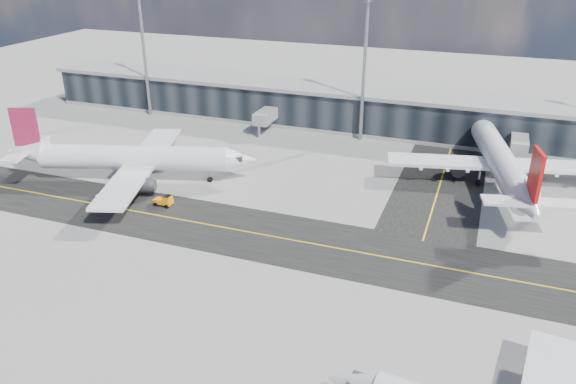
% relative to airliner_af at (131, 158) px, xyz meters
% --- Properties ---
extents(ground, '(300.00, 300.00, 0.00)m').
position_rel_airliner_af_xyz_m(ground, '(31.43, -13.94, -4.13)').
color(ground, gray).
rests_on(ground, ground).
extents(taxiway_lanes, '(180.00, 63.00, 0.03)m').
position_rel_airliner_af_xyz_m(taxiway_lanes, '(35.35, -3.21, -4.11)').
color(taxiway_lanes, black).
rests_on(taxiway_lanes, ground).
extents(terminal_concourse, '(152.00, 19.80, 8.80)m').
position_rel_airliner_af_xyz_m(terminal_concourse, '(31.47, 40.99, -0.03)').
color(terminal_concourse, black).
rests_on(terminal_concourse, ground).
extents(floodlight_masts, '(102.50, 0.70, 28.90)m').
position_rel_airliner_af_xyz_m(floodlight_masts, '(31.43, 34.06, 11.48)').
color(floodlight_masts, gray).
rests_on(floodlight_masts, ground).
extents(airliner_af, '(41.31, 35.62, 12.49)m').
position_rel_airliner_af_xyz_m(airliner_af, '(0.00, 0.00, 0.00)').
color(airliner_af, white).
rests_on(airliner_af, ground).
extents(airliner_redtail, '(36.84, 42.89, 12.80)m').
position_rel_airliner_af_xyz_m(airliner_redtail, '(58.48, 19.25, 0.10)').
color(airliner_redtail, white).
rests_on(airliner_redtail, ground).
extents(baggage_tug, '(3.02, 1.65, 1.85)m').
position_rel_airliner_af_xyz_m(baggage_tug, '(10.42, -6.79, -3.20)').
color(baggage_tug, orange).
rests_on(baggage_tug, ground).
extents(service_van, '(3.30, 6.11, 1.63)m').
position_rel_airliner_af_xyz_m(service_van, '(59.73, 30.06, -3.31)').
color(service_van, white).
rests_on(service_van, ground).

